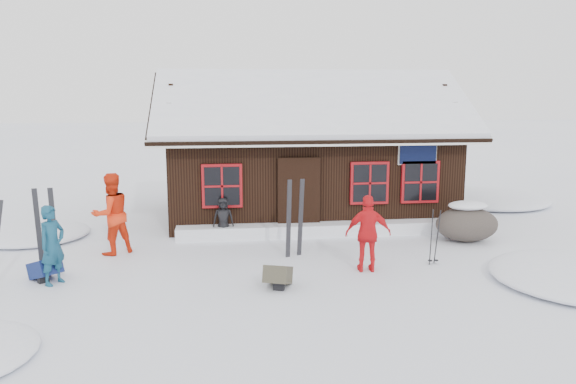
{
  "coord_description": "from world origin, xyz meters",
  "views": [
    {
      "loc": [
        -1.15,
        -11.91,
        3.75
      ],
      "look_at": [
        0.51,
        1.62,
        1.3
      ],
      "focal_mm": 35.0,
      "sensor_mm": 36.0,
      "label": 1
    }
  ],
  "objects_px": {
    "skier_orange_right": "(368,234)",
    "ski_poles": "(434,238)",
    "backpack_olive": "(278,279)",
    "skier_orange_left": "(111,214)",
    "boulder": "(467,223)",
    "skier_crouched": "(223,219)",
    "skier_teal": "(52,245)",
    "backpack_blue": "(45,272)"
  },
  "relations": [
    {
      "from": "skier_orange_left",
      "to": "skier_crouched",
      "type": "bearing_deg",
      "value": 165.21
    },
    {
      "from": "skier_teal",
      "to": "skier_orange_right",
      "type": "xyz_separation_m",
      "value": [
        6.34,
        0.03,
        0.03
      ]
    },
    {
      "from": "backpack_olive",
      "to": "ski_poles",
      "type": "bearing_deg",
      "value": 35.53
    },
    {
      "from": "skier_orange_left",
      "to": "boulder",
      "type": "xyz_separation_m",
      "value": [
        8.7,
        0.08,
        -0.49
      ]
    },
    {
      "from": "skier_orange_left",
      "to": "skier_orange_right",
      "type": "height_order",
      "value": "skier_orange_left"
    },
    {
      "from": "skier_crouched",
      "to": "backpack_blue",
      "type": "distance_m",
      "value": 4.56
    },
    {
      "from": "skier_teal",
      "to": "skier_orange_left",
      "type": "distance_m",
      "value": 2.16
    },
    {
      "from": "skier_crouched",
      "to": "boulder",
      "type": "height_order",
      "value": "skier_crouched"
    },
    {
      "from": "skier_teal",
      "to": "backpack_olive",
      "type": "distance_m",
      "value": 4.46
    },
    {
      "from": "skier_orange_right",
      "to": "skier_crouched",
      "type": "height_order",
      "value": "skier_orange_right"
    },
    {
      "from": "skier_crouched",
      "to": "backpack_olive",
      "type": "height_order",
      "value": "skier_crouched"
    },
    {
      "from": "skier_teal",
      "to": "skier_orange_left",
      "type": "height_order",
      "value": "skier_orange_left"
    },
    {
      "from": "skier_crouched",
      "to": "backpack_blue",
      "type": "relative_size",
      "value": 1.77
    },
    {
      "from": "skier_crouched",
      "to": "backpack_olive",
      "type": "xyz_separation_m",
      "value": [
        1.01,
        -3.76,
        -0.37
      ]
    },
    {
      "from": "skier_crouched",
      "to": "ski_poles",
      "type": "relative_size",
      "value": 0.86
    },
    {
      "from": "skier_teal",
      "to": "skier_orange_left",
      "type": "bearing_deg",
      "value": 11.58
    },
    {
      "from": "skier_orange_right",
      "to": "boulder",
      "type": "distance_m",
      "value": 3.76
    },
    {
      "from": "skier_crouched",
      "to": "ski_poles",
      "type": "height_order",
      "value": "ski_poles"
    },
    {
      "from": "skier_orange_right",
      "to": "skier_crouched",
      "type": "bearing_deg",
      "value": -38.65
    },
    {
      "from": "skier_crouched",
      "to": "boulder",
      "type": "distance_m",
      "value": 6.19
    },
    {
      "from": "skier_orange_left",
      "to": "skier_crouched",
      "type": "xyz_separation_m",
      "value": [
        2.58,
        1.02,
        -0.42
      ]
    },
    {
      "from": "skier_crouched",
      "to": "boulder",
      "type": "relative_size",
      "value": 0.68
    },
    {
      "from": "skier_teal",
      "to": "ski_poles",
      "type": "height_order",
      "value": "skier_teal"
    },
    {
      "from": "ski_poles",
      "to": "backpack_olive",
      "type": "height_order",
      "value": "ski_poles"
    },
    {
      "from": "skier_orange_left",
      "to": "skier_crouched",
      "type": "distance_m",
      "value": 2.81
    },
    {
      "from": "skier_crouched",
      "to": "skier_orange_right",
      "type": "bearing_deg",
      "value": -42.63
    },
    {
      "from": "skier_teal",
      "to": "ski_poles",
      "type": "relative_size",
      "value": 1.25
    },
    {
      "from": "skier_orange_right",
      "to": "ski_poles",
      "type": "xyz_separation_m",
      "value": [
        1.57,
        0.3,
        -0.22
      ]
    },
    {
      "from": "boulder",
      "to": "backpack_blue",
      "type": "relative_size",
      "value": 2.6
    },
    {
      "from": "backpack_blue",
      "to": "backpack_olive",
      "type": "relative_size",
      "value": 0.98
    },
    {
      "from": "skier_teal",
      "to": "skier_crouched",
      "type": "bearing_deg",
      "value": -15.52
    },
    {
      "from": "skier_orange_left",
      "to": "boulder",
      "type": "relative_size",
      "value": 1.21
    },
    {
      "from": "skier_crouched",
      "to": "backpack_olive",
      "type": "bearing_deg",
      "value": -72.49
    },
    {
      "from": "skier_orange_left",
      "to": "backpack_olive",
      "type": "relative_size",
      "value": 3.07
    },
    {
      "from": "boulder",
      "to": "backpack_blue",
      "type": "distance_m",
      "value": 9.89
    },
    {
      "from": "backpack_olive",
      "to": "skier_crouched",
      "type": "bearing_deg",
      "value": 123.94
    },
    {
      "from": "skier_crouched",
      "to": "ski_poles",
      "type": "bearing_deg",
      "value": -28.16
    },
    {
      "from": "skier_orange_right",
      "to": "backpack_blue",
      "type": "distance_m",
      "value": 6.63
    },
    {
      "from": "skier_crouched",
      "to": "backpack_blue",
      "type": "bearing_deg",
      "value": -139.92
    },
    {
      "from": "skier_teal",
      "to": "boulder",
      "type": "bearing_deg",
      "value": -45.26
    },
    {
      "from": "skier_teal",
      "to": "backpack_olive",
      "type": "height_order",
      "value": "skier_teal"
    },
    {
      "from": "boulder",
      "to": "backpack_olive",
      "type": "distance_m",
      "value": 5.84
    }
  ]
}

